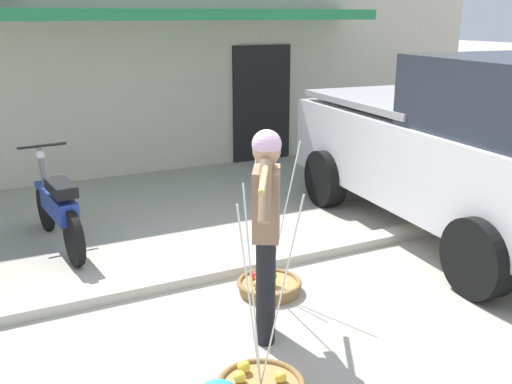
% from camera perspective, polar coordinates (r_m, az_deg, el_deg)
% --- Properties ---
extents(ground_plane, '(90.00, 90.00, 0.00)m').
position_cam_1_polar(ground_plane, '(5.36, -0.16, -10.86)').
color(ground_plane, '#9E998C').
extents(sidewalk_curb, '(20.00, 0.24, 0.10)m').
position_cam_1_polar(sidewalk_curb, '(5.91, -3.23, -7.60)').
color(sidewalk_curb, '#BAB4A5').
rests_on(sidewalk_curb, ground).
extents(fruit_vendor, '(0.83, 1.39, 1.70)m').
position_cam_1_polar(fruit_vendor, '(4.47, 1.01, -2.99)').
color(fruit_vendor, black).
rests_on(fruit_vendor, ground).
extents(fruit_basket_right_side, '(0.61, 0.61, 1.45)m').
position_cam_1_polar(fruit_basket_right_side, '(5.55, 1.24, -8.97)').
color(fruit_basket_right_side, '#9E7542').
rests_on(fruit_basket_right_side, ground).
extents(motorcycle_second_in_row, '(0.54, 1.82, 1.09)m').
position_cam_1_polar(motorcycle_second_in_row, '(6.81, -18.71, -1.51)').
color(motorcycle_second_in_row, black).
rests_on(motorcycle_second_in_row, ground).
extents(parked_truck, '(2.47, 4.85, 2.10)m').
position_cam_1_polar(parked_truck, '(7.08, 19.99, 3.91)').
color(parked_truck, silver).
rests_on(parked_truck, ground).
extents(storefront_building, '(13.00, 6.00, 4.20)m').
position_cam_1_polar(storefront_building, '(11.97, -13.83, 14.51)').
color(storefront_building, beige).
rests_on(storefront_building, ground).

